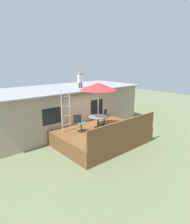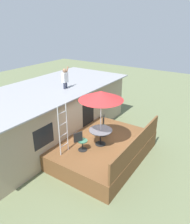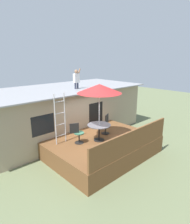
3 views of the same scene
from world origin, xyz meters
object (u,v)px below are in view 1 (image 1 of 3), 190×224
object	(u,v)px
patio_chair_left	(80,123)
step_ladder	(66,111)
patio_umbrella	(98,86)
person_figure	(80,78)
patio_chair_right	(105,117)
patio_table	(98,119)

from	to	relation	value
patio_chair_left	step_ladder	bearing A→B (deg)	160.40
patio_umbrella	step_ladder	distance (m)	2.09
step_ladder	patio_chair_left	xyz separation A→B (m)	(0.51, -0.51, -0.64)
patio_chair_left	patio_umbrella	bearing A→B (deg)	0.00
person_figure	patio_chair_left	distance (m)	3.65
step_ladder	patio_chair_right	bearing A→B (deg)	-13.55
patio_table	patio_chair_right	bearing A→B (deg)	24.84
patio_umbrella	patio_table	bearing A→B (deg)	0.00
patio_table	patio_umbrella	world-z (taller)	patio_umbrella
patio_table	patio_chair_left	world-z (taller)	patio_chair_left
step_ladder	patio_umbrella	bearing A→B (deg)	-33.86
patio_table	patio_chair_left	size ratio (longest dim) A/B	1.13
patio_chair_left	patio_table	bearing A→B (deg)	0.00
patio_table	person_figure	bearing A→B (deg)	70.90
person_figure	patio_chair_right	bearing A→B (deg)	-92.72
person_figure	patio_chair_right	distance (m)	3.17
person_figure	patio_chair_right	xyz separation A→B (m)	(-0.11, -2.40, -2.07)
person_figure	patio_chair_left	size ratio (longest dim) A/B	1.21
patio_table	patio_umbrella	size ratio (longest dim) A/B	0.41
patio_umbrella	patio_chair_left	distance (m)	2.13
patio_table	patio_chair_left	xyz separation A→B (m)	(-0.89, 0.43, -0.13)
patio_table	patio_chair_right	world-z (taller)	patio_chair_right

